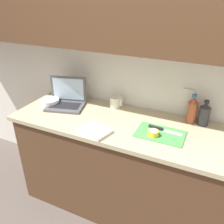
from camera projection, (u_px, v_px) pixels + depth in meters
ground_plane at (143, 211)px, 2.19m from camera, size 12.00×12.00×0.00m
wall_back at (167, 32)px, 1.68m from camera, size 5.20×0.38×2.60m
counter_unit at (149, 174)px, 1.98m from camera, size 2.26×0.64×0.89m
laptop at (67, 99)px, 2.12m from camera, size 0.37×0.31×0.25m
cutting_board at (160, 134)px, 1.71m from camera, size 0.35×0.23×0.01m
knife at (160, 129)px, 1.75m from camera, size 0.25×0.05×0.02m
lemon_half_cut at (153, 133)px, 1.68m from camera, size 0.08×0.08×0.04m
bottle_green_soda at (204, 114)px, 1.80m from camera, size 0.08×0.08×0.20m
bottle_oil_tall at (192, 110)px, 1.83m from camera, size 0.08×0.08×0.23m
measuring_cup at (115, 102)px, 2.09m from camera, size 0.12×0.10×0.10m
bowl_white at (50, 102)px, 2.15m from camera, size 0.16×0.16×0.05m
dish_towel at (95, 131)px, 1.74m from camera, size 0.25×0.21×0.02m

